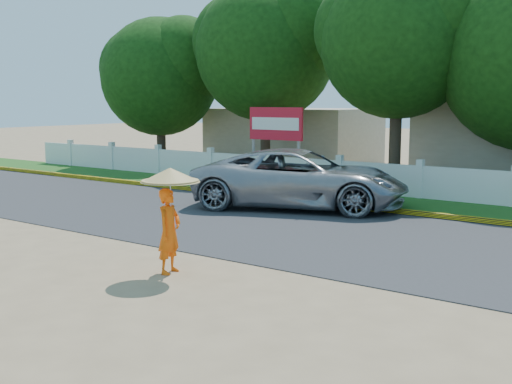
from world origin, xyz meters
TOP-DOWN VIEW (x-y plane):
  - ground at (0.00, 0.00)m, footprint 120.00×120.00m
  - road at (0.00, 4.50)m, footprint 60.00×7.00m
  - grass_verge at (0.00, 9.75)m, footprint 60.00×3.50m
  - curb at (0.00, 8.05)m, footprint 40.00×0.18m
  - fence at (0.00, 11.20)m, footprint 40.00×0.10m
  - building_far at (-10.00, 19.00)m, footprint 8.00×5.00m
  - vehicle at (-2.24, 7.33)m, footprint 7.03×5.00m
  - monk_with_parasol at (-0.28, -0.35)m, footprint 1.10×1.10m
  - billboard at (-6.51, 12.30)m, footprint 2.50×0.13m

SIDE VIEW (x-z plane):
  - ground at x=0.00m, z-range 0.00..0.00m
  - road at x=0.00m, z-range 0.00..0.02m
  - grass_verge at x=0.00m, z-range 0.00..0.03m
  - curb at x=0.00m, z-range 0.00..0.16m
  - fence at x=0.00m, z-range 0.00..1.10m
  - vehicle at x=-2.24m, z-range 0.00..1.78m
  - monk_with_parasol at x=-0.28m, z-range 0.30..2.31m
  - building_far at x=-10.00m, z-range 0.00..2.80m
  - billboard at x=-6.51m, z-range 0.67..3.62m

